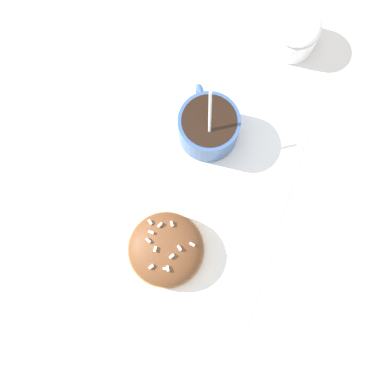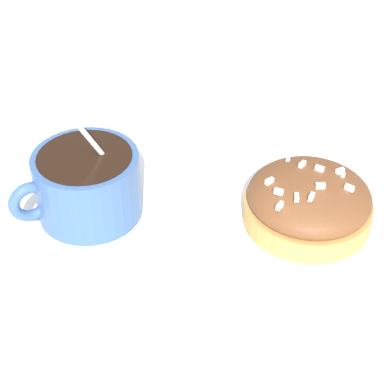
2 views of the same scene
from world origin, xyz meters
name	(u,v)px [view 1 (image 1 of 2)]	position (x,y,z in m)	size (l,w,h in m)	color
ground_plane	(184,190)	(0.00, 0.00, 0.00)	(3.00, 3.00, 0.00)	silver
paper_napkin	(184,190)	(0.00, 0.00, 0.00)	(0.32, 0.31, 0.00)	white
coffee_cup	(208,126)	(0.09, -0.01, 0.03)	(0.10, 0.08, 0.11)	#335184
frosted_pastry	(164,249)	(-0.09, 0.00, 0.02)	(0.10, 0.10, 0.05)	#C18442
sugar_bowl	(294,31)	(0.26, -0.09, 0.03)	(0.07, 0.07, 0.06)	white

